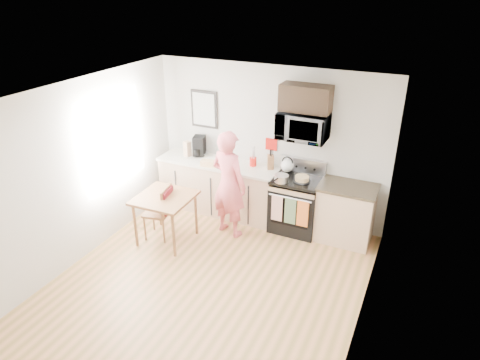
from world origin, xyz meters
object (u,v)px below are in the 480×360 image
at_px(range, 296,205).
at_px(dining_table, 165,202).
at_px(cake, 302,179).
at_px(microwave, 303,126).
at_px(person, 229,184).
at_px(chair, 164,206).

xyz_separation_m(range, dining_table, (-1.74, -1.18, 0.25)).
bearing_deg(range, cake, -40.03).
height_order(dining_table, cake, cake).
height_order(microwave, cake, microwave).
relative_size(range, dining_table, 1.40).
height_order(range, person, person).
bearing_deg(range, person, -149.30).
distance_m(microwave, cake, 0.82).
bearing_deg(microwave, person, -144.83).
relative_size(microwave, cake, 2.89).
distance_m(microwave, dining_table, 2.41).
xyz_separation_m(range, chair, (-1.79, -1.13, 0.14)).
bearing_deg(dining_table, person, 37.90).
relative_size(dining_table, chair, 0.92).
height_order(chair, cake, cake).
relative_size(microwave, dining_table, 0.92).
xyz_separation_m(dining_table, chair, (-0.06, 0.05, -0.11)).
distance_m(range, dining_table, 2.12).
distance_m(range, cake, 0.54).
height_order(range, cake, range).
bearing_deg(chair, microwave, 23.66).
bearing_deg(dining_table, chair, 138.88).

